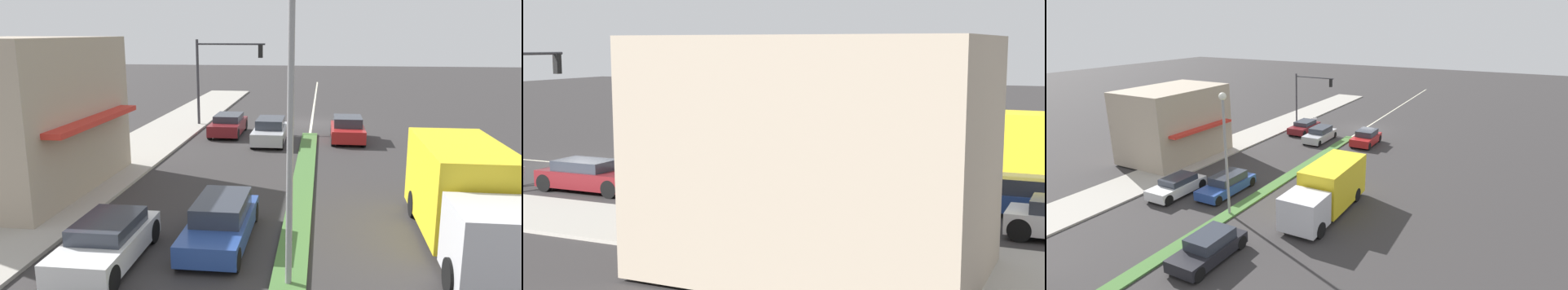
{
  "view_description": "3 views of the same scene",
  "coord_description": "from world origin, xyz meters",
  "views": [
    {
      "loc": [
        -0.73,
        34.84,
        6.18
      ],
      "look_at": [
        1.84,
        13.85,
        1.47
      ],
      "focal_mm": 35.0,
      "sensor_mm": 36.0,
      "label": 1
    },
    {
      "loc": [
        27.63,
        23.34,
        5.79
      ],
      "look_at": [
        -1.26,
        10.24,
        1.39
      ],
      "focal_mm": 50.0,
      "sensor_mm": 36.0,
      "label": 2
    },
    {
      "loc": [
        -14.74,
        40.79,
        11.29
      ],
      "look_at": [
        0.35,
        12.61,
        1.48
      ],
      "focal_mm": 28.0,
      "sensor_mm": 36.0,
      "label": 3
    }
  ],
  "objects": [
    {
      "name": "hatchback_red",
      "position": [
        -2.2,
        5.54,
        0.67
      ],
      "size": [
        1.88,
        3.86,
        1.4
      ],
      "color": "#AD1E1E",
      "rests_on": "ground"
    },
    {
      "name": "sidewalk_right",
      "position": [
        9.0,
        18.5,
        0.06
      ],
      "size": [
        4.0,
        73.0,
        0.12
      ],
      "primitive_type": "cube",
      "color": "#A8A399",
      "rests_on": "ground"
    },
    {
      "name": "sedan_dark",
      "position": [
        -2.2,
        27.59,
        0.65
      ],
      "size": [
        1.79,
        4.08,
        1.34
      ],
      "color": "black",
      "rests_on": "ground"
    },
    {
      "name": "warning_aframe_sign",
      "position": [
        5.55,
        1.29,
        0.43
      ],
      "size": [
        0.45,
        0.53,
        0.84
      ],
      "color": "silver",
      "rests_on": "ground"
    },
    {
      "name": "van_white",
      "position": [
        5.0,
        22.55,
        0.61
      ],
      "size": [
        1.76,
        4.0,
        1.24
      ],
      "color": "silver",
      "rests_on": "ground"
    },
    {
      "name": "sedan_maroon",
      "position": [
        5.0,
        4.56,
        0.62
      ],
      "size": [
        1.83,
        4.07,
        1.24
      ],
      "color": "maroon",
      "rests_on": "ground"
    },
    {
      "name": "median_strip",
      "position": [
        0.0,
        27.0,
        0.05
      ],
      "size": [
        0.9,
        46.0,
        0.1
      ],
      "primitive_type": "cube",
      "color": "#477538",
      "rests_on": "ground"
    },
    {
      "name": "coupe_blue",
      "position": [
        2.2,
        20.75,
        0.63
      ],
      "size": [
        1.74,
        4.52,
        1.33
      ],
      "color": "#284793",
      "rests_on": "ground"
    },
    {
      "name": "ground_plane",
      "position": [
        0.0,
        18.0,
        0.0
      ],
      "size": [
        160.0,
        160.0,
        0.0
      ],
      "primitive_type": "plane",
      "color": "#333030"
    },
    {
      "name": "traffic_signal_main",
      "position": [
        6.12,
        1.72,
        3.9
      ],
      "size": [
        4.59,
        0.34,
        5.6
      ],
      "color": "#333338",
      "rests_on": "sidewalk_right"
    },
    {
      "name": "delivery_truck",
      "position": [
        -5.0,
        20.01,
        1.47
      ],
      "size": [
        2.44,
        7.5,
        2.87
      ],
      "color": "silver",
      "rests_on": "ground"
    },
    {
      "name": "lane_marking_center",
      "position": [
        0.0,
        0.0,
        0.0
      ],
      "size": [
        0.16,
        60.0,
        0.01
      ],
      "primitive_type": "cube",
      "color": "beige",
      "rests_on": "ground"
    },
    {
      "name": "sedan_silver",
      "position": [
        2.2,
        6.51,
        0.65
      ],
      "size": [
        1.78,
        4.28,
        1.37
      ],
      "color": "#B7BABF",
      "rests_on": "ground"
    },
    {
      "name": "pedestrian",
      "position": [
        9.52,
        12.32,
        1.01
      ],
      "size": [
        0.34,
        0.34,
        1.69
      ],
      "color": "#282D42",
      "rests_on": "sidewalk_right"
    },
    {
      "name": "building_corner_store",
      "position": [
        10.92,
        16.69,
        3.06
      ],
      "size": [
        6.22,
        8.27,
        5.88
      ],
      "color": "tan",
      "rests_on": "sidewalk_right"
    },
    {
      "name": "street_lamp",
      "position": [
        0.0,
        23.27,
        4.78
      ],
      "size": [
        0.44,
        0.44,
        7.37
      ],
      "color": "gray",
      "rests_on": "median_strip"
    }
  ]
}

